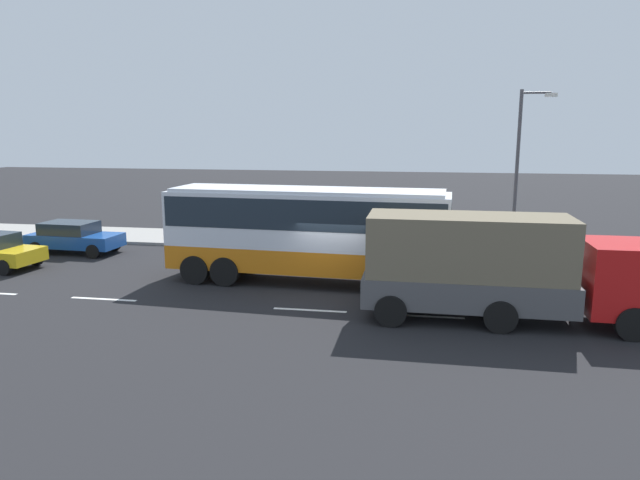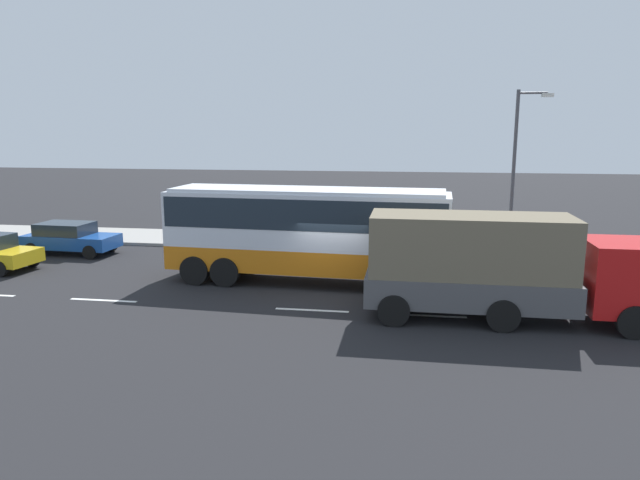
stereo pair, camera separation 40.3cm
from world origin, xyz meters
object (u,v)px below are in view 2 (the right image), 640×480
pedestrian_at_crossing (281,227)px  street_lamp (517,162)px  coach_bus (307,225)px  car_blue_saloon (70,238)px  cargo_truck (499,265)px  pedestrian_near_curb (330,227)px

pedestrian_at_crossing → street_lamp: bearing=167.5°
coach_bus → pedestrian_at_crossing: coach_bus is taller
car_blue_saloon → cargo_truck: bearing=-17.3°
car_blue_saloon → street_lamp: size_ratio=0.59×
pedestrian_near_curb → street_lamp: bearing=-147.3°
coach_bus → cargo_truck: bearing=-24.0°
pedestrian_at_crossing → street_lamp: size_ratio=0.21×
cargo_truck → pedestrian_at_crossing: cargo_truck is taller
car_blue_saloon → pedestrian_at_crossing: pedestrian_at_crossing is taller
pedestrian_at_crossing → street_lamp: (11.04, -0.19, 3.30)m
coach_bus → pedestrian_near_curb: 6.80m
coach_bus → car_blue_saloon: coach_bus is taller
cargo_truck → coach_bus: bearing=153.1°
pedestrian_near_curb → pedestrian_at_crossing: 2.45m
cargo_truck → pedestrian_at_crossing: 13.34m
car_blue_saloon → pedestrian_at_crossing: bearing=21.3°
coach_bus → pedestrian_at_crossing: 7.05m
pedestrian_near_curb → pedestrian_at_crossing: pedestrian_near_curb is taller
coach_bus → car_blue_saloon: (-11.86, 3.37, -1.44)m
pedestrian_at_crossing → cargo_truck: bearing=120.7°
pedestrian_near_curb → coach_bus: bearing=125.4°
coach_bus → pedestrian_near_curb: bearing=93.4°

